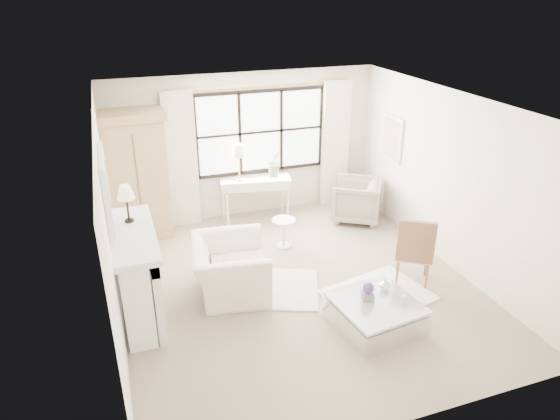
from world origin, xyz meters
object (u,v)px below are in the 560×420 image
(armoire, at_px, (136,175))
(coffee_table, at_px, (375,314))
(console_table, at_px, (256,198))
(club_armchair, at_px, (230,268))

(armoire, height_order, coffee_table, armoire)
(armoire, distance_m, coffee_table, 4.60)
(console_table, distance_m, club_armchair, 2.56)
(armoire, height_order, console_table, armoire)
(club_armchair, relative_size, coffee_table, 1.07)
(club_armchair, height_order, coffee_table, club_armchair)
(console_table, height_order, club_armchair, console_table)
(club_armchair, distance_m, coffee_table, 2.12)
(console_table, bearing_deg, coffee_table, -72.10)
(armoire, xyz_separation_m, console_table, (2.11, 0.06, -0.74))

